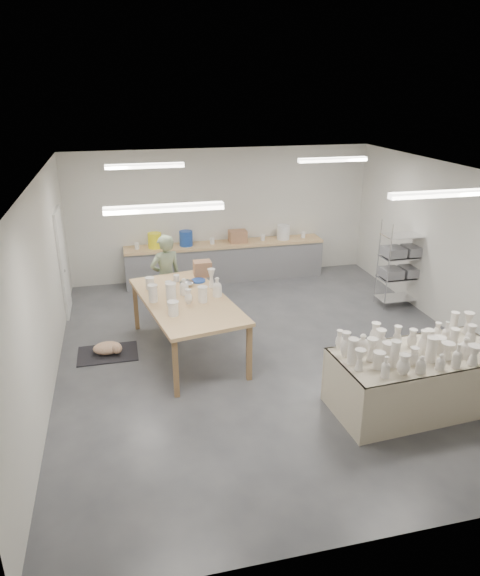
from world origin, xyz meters
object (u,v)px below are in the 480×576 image
object	(u,v)px
drying_table	(417,377)
red_stool	(166,297)
work_table	(187,297)
potter	(166,277)

from	to	relation	value
drying_table	red_stool	xyz separation A→B (m)	(-3.08, 4.12, -0.15)
work_table	drying_table	bearing A→B (deg)	-50.90
drying_table	potter	bearing A→B (deg)	124.81
potter	work_table	bearing A→B (deg)	80.73
potter	red_stool	world-z (taller)	potter
drying_table	work_table	world-z (taller)	work_table
work_table	potter	size ratio (longest dim) A/B	1.67
red_stool	potter	bearing A→B (deg)	-90.00
potter	drying_table	bearing A→B (deg)	110.84
work_table	red_stool	xyz separation A→B (m)	(-0.21, 1.67, -0.65)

